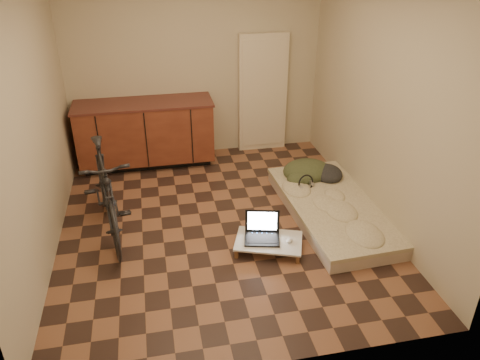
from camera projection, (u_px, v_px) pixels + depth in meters
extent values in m
cube|color=brown|center=(221.00, 223.00, 5.29)|extent=(3.50, 4.00, 0.00)
cube|color=beige|center=(195.00, 65.00, 6.40)|extent=(3.50, 0.00, 2.60)
cube|color=beige|center=(269.00, 222.00, 2.95)|extent=(3.50, 0.00, 2.60)
cube|color=beige|center=(34.00, 127.00, 4.37)|extent=(0.00, 4.00, 2.60)
cube|color=beige|center=(380.00, 103.00, 4.98)|extent=(0.00, 4.00, 2.60)
cube|color=black|center=(149.00, 160.00, 6.64)|extent=(1.70, 0.48, 0.10)
cube|color=#5A2619|center=(146.00, 132.00, 6.39)|extent=(1.80, 0.60, 0.78)
cube|color=#54261F|center=(143.00, 103.00, 6.20)|extent=(1.84, 0.62, 0.03)
cube|color=beige|center=(263.00, 93.00, 6.73)|extent=(0.70, 0.10, 1.70)
imported|color=black|center=(106.00, 187.00, 4.89)|extent=(0.77, 1.76, 1.10)
cube|color=#C4B19D|center=(333.00, 210.00, 5.41)|extent=(1.03, 2.03, 0.13)
cube|color=beige|center=(333.00, 204.00, 5.37)|extent=(1.05, 2.05, 0.05)
cube|color=brown|center=(236.00, 254.00, 4.71)|extent=(0.05, 0.05, 0.09)
cube|color=brown|center=(242.00, 233.00, 5.04)|extent=(0.05, 0.05, 0.09)
cube|color=brown|center=(298.00, 259.00, 4.63)|extent=(0.05, 0.05, 0.09)
cube|color=brown|center=(299.00, 237.00, 4.96)|extent=(0.05, 0.05, 0.09)
cube|color=silver|center=(269.00, 241.00, 4.81)|extent=(0.78, 0.64, 0.02)
cube|color=black|center=(262.00, 239.00, 4.80)|extent=(0.41, 0.33, 0.02)
cube|color=black|center=(262.00, 221.00, 4.88)|extent=(0.36, 0.15, 0.23)
cube|color=white|center=(262.00, 221.00, 4.88)|extent=(0.31, 0.12, 0.19)
ellipsoid|color=white|center=(289.00, 240.00, 4.77)|extent=(0.10, 0.11, 0.03)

